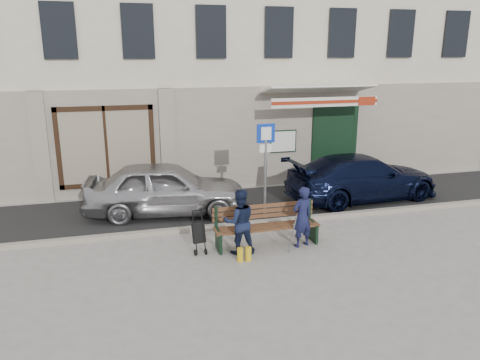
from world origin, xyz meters
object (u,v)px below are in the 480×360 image
object	(u,v)px
bench	(265,227)
stroller	(199,234)
car_silver	(166,188)
car_navy	(362,177)
man	(302,217)
parking_sign	(265,158)
woman	(239,222)

from	to	relation	value
bench	stroller	distance (m)	1.51
car_silver	car_navy	distance (m)	5.76
man	stroller	distance (m)	2.33
car_navy	man	xyz separation A→B (m)	(-3.02, -2.79, 0.03)
parking_sign	car_navy	bearing A→B (deg)	14.95
parking_sign	man	world-z (taller)	parking_sign
car_navy	parking_sign	world-z (taller)	parking_sign
man	stroller	world-z (taller)	man
car_silver	parking_sign	world-z (taller)	parking_sign
stroller	parking_sign	bearing A→B (deg)	28.20
car_navy	bench	xyz separation A→B (m)	(-3.82, -2.56, -0.21)
man	woman	size ratio (longest dim) A/B	0.97
car_silver	parking_sign	xyz separation A→B (m)	(2.41, -1.20, 0.97)
car_navy	parking_sign	size ratio (longest dim) A/B	1.82
car_silver	man	size ratio (longest dim) A/B	3.02
car_navy	man	size ratio (longest dim) A/B	3.30
car_silver	car_navy	bearing A→B (deg)	-83.85
car_silver	man	world-z (taller)	car_silver
parking_sign	bench	world-z (taller)	parking_sign
woman	car_silver	bearing A→B (deg)	-64.51
car_silver	bench	size ratio (longest dim) A/B	1.76
car_navy	woman	bearing A→B (deg)	116.53
man	woman	xyz separation A→B (m)	(-1.45, 0.00, 0.02)
car_silver	woman	size ratio (longest dim) A/B	2.92
car_navy	parking_sign	bearing A→B (deg)	101.88
parking_sign	bench	bearing A→B (deg)	-109.76
parking_sign	car_silver	bearing A→B (deg)	151.30
car_navy	woman	size ratio (longest dim) A/B	3.19
stroller	car_silver	bearing A→B (deg)	90.63
car_silver	man	xyz separation A→B (m)	(2.73, -2.95, -0.02)
car_silver	bench	world-z (taller)	car_silver
man	car_silver	bearing A→B (deg)	-64.19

